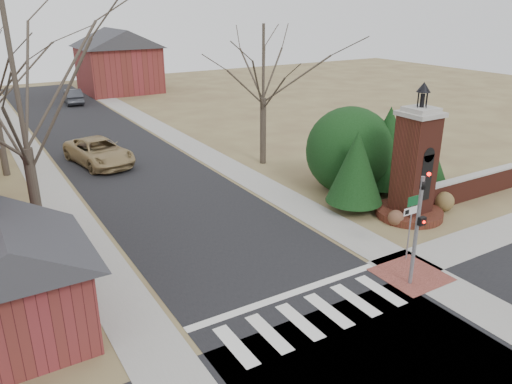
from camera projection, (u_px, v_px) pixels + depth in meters
ground at (330, 329)px, 15.95m from camera, size 120.00×120.00×0.00m
main_street at (121, 157)px, 33.50m from camera, size 8.00×70.00×0.01m
crosswalk_zone at (314, 316)px, 16.59m from camera, size 8.00×2.20×0.02m
stop_bar at (289, 295)px, 17.78m from camera, size 8.00×0.35×0.02m
sidewalk_right_main at (192, 146)px, 36.03m from camera, size 2.00×60.00×0.02m
sidewalk_left at (39, 170)px, 30.98m from camera, size 2.00×60.00×0.02m
curb_apron at (411, 275)px, 19.08m from camera, size 2.40×2.40×0.02m
traffic_signal_pole at (418, 220)px, 17.57m from camera, size 0.28×0.41×4.50m
sign_post at (411, 215)px, 19.56m from camera, size 0.90×0.07×2.75m
brick_gate_monument at (414, 174)px, 23.53m from camera, size 3.20×3.20×6.47m
brick_garden_wall at (470, 187)px, 26.26m from camera, size 7.50×0.50×1.30m
garage_left at (9, 277)px, 14.60m from camera, size 4.80×4.80×4.29m
house_distant_right at (118, 59)px, 56.83m from camera, size 8.80×8.80×7.30m
evergreen_near at (356, 166)px, 24.21m from camera, size 2.80×2.80×4.10m
evergreen_mid at (388, 145)px, 26.66m from camera, size 3.40×3.40×4.70m
evergreen_far at (427, 157)px, 27.09m from camera, size 2.40×2.40×3.30m
evergreen_mass at (350, 147)px, 27.04m from camera, size 4.80×4.80×4.80m
bare_tree_0 at (13, 67)px, 16.99m from camera, size 8.05×8.05×11.15m
bare_tree_3 at (263, 57)px, 29.97m from camera, size 7.00×7.00×9.70m
pickup_truck at (99, 152)px, 31.81m from camera, size 3.67×6.31×1.65m
distant_car at (73, 96)px, 50.94m from camera, size 1.98×4.66×1.49m
dry_shrub_left at (396, 218)px, 23.21m from camera, size 0.74×0.74×0.74m
dry_shrub_right at (444, 201)px, 24.79m from camera, size 0.99×0.99×0.99m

